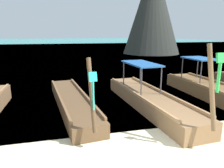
{
  "coord_description": "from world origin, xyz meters",
  "views": [
    {
      "loc": [
        -1.92,
        -3.95,
        2.99
      ],
      "look_at": [
        0.0,
        3.86,
        1.06
      ],
      "focal_mm": 34.15,
      "sensor_mm": 36.0,
      "label": 1
    }
  ],
  "objects_px": {
    "longtail_boat_green_ribbon": "(149,99)",
    "longtail_boat_yellow_ribbon": "(206,88)",
    "longtail_boat_turquoise_ribbon": "(72,102)",
    "karst_rock": "(153,9)"
  },
  "relations": [
    {
      "from": "karst_rock",
      "to": "longtail_boat_yellow_ribbon",
      "type": "bearing_deg",
      "value": -107.31
    },
    {
      "from": "longtail_boat_turquoise_ribbon",
      "to": "karst_rock",
      "type": "distance_m",
      "value": 25.88
    },
    {
      "from": "longtail_boat_turquoise_ribbon",
      "to": "longtail_boat_yellow_ribbon",
      "type": "distance_m",
      "value": 6.48
    },
    {
      "from": "longtail_boat_green_ribbon",
      "to": "longtail_boat_turquoise_ribbon",
      "type": "bearing_deg",
      "value": 166.5
    },
    {
      "from": "longtail_boat_green_ribbon",
      "to": "longtail_boat_yellow_ribbon",
      "type": "relative_size",
      "value": 1.2
    },
    {
      "from": "longtail_boat_green_ribbon",
      "to": "karst_rock",
      "type": "relative_size",
      "value": 0.52
    },
    {
      "from": "longtail_boat_turquoise_ribbon",
      "to": "longtail_boat_green_ribbon",
      "type": "bearing_deg",
      "value": -13.5
    },
    {
      "from": "longtail_boat_green_ribbon",
      "to": "longtail_boat_yellow_ribbon",
      "type": "distance_m",
      "value": 3.56
    },
    {
      "from": "longtail_boat_green_ribbon",
      "to": "karst_rock",
      "type": "xyz_separation_m",
      "value": [
        10.05,
        22.2,
        6.03
      ]
    },
    {
      "from": "longtail_boat_green_ribbon",
      "to": "longtail_boat_yellow_ribbon",
      "type": "xyz_separation_m",
      "value": [
        3.43,
        0.96,
        0.01
      ]
    }
  ]
}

